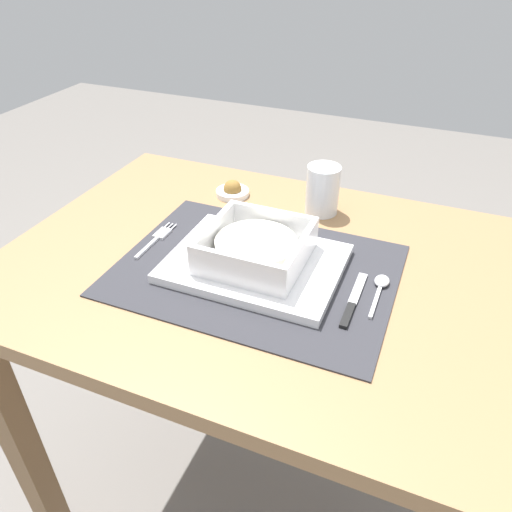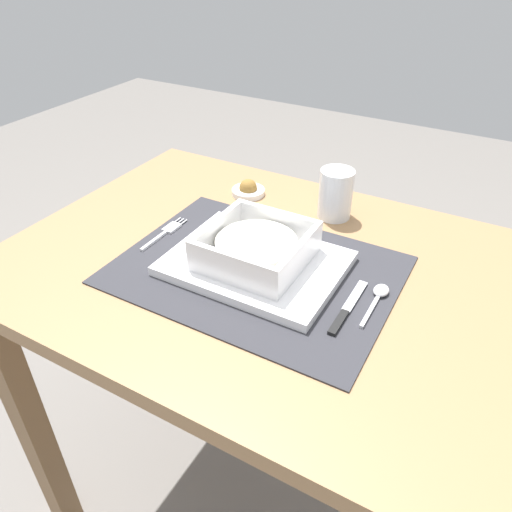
{
  "view_description": "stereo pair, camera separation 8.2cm",
  "coord_description": "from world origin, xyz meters",
  "px_view_note": "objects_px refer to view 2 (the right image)",
  "views": [
    {
      "loc": [
        0.24,
        -0.65,
        1.25
      ],
      "look_at": [
        -0.01,
        -0.03,
        0.79
      ],
      "focal_mm": 34.57,
      "sensor_mm": 36.0,
      "label": 1
    },
    {
      "loc": [
        0.32,
        -0.62,
        1.25
      ],
      "look_at": [
        -0.01,
        -0.03,
        0.79
      ],
      "focal_mm": 34.57,
      "sensor_mm": 36.0,
      "label": 2
    }
  ],
  "objects_px": {
    "spoon": "(379,295)",
    "condiment_saucer": "(248,190)",
    "porridge_bowl": "(256,249)",
    "dining_table": "(270,317)",
    "fork": "(167,231)",
    "drinking_glass": "(335,196)",
    "butter_knife": "(346,310)"
  },
  "relations": [
    {
      "from": "dining_table",
      "to": "spoon",
      "type": "height_order",
      "value": "spoon"
    },
    {
      "from": "fork",
      "to": "spoon",
      "type": "height_order",
      "value": "spoon"
    },
    {
      "from": "drinking_glass",
      "to": "dining_table",
      "type": "bearing_deg",
      "value": -98.22
    },
    {
      "from": "dining_table",
      "to": "drinking_glass",
      "type": "distance_m",
      "value": 0.27
    },
    {
      "from": "porridge_bowl",
      "to": "dining_table",
      "type": "bearing_deg",
      "value": 54.76
    },
    {
      "from": "dining_table",
      "to": "porridge_bowl",
      "type": "relative_size",
      "value": 5.68
    },
    {
      "from": "dining_table",
      "to": "spoon",
      "type": "distance_m",
      "value": 0.23
    },
    {
      "from": "dining_table",
      "to": "butter_knife",
      "type": "relative_size",
      "value": 6.72
    },
    {
      "from": "porridge_bowl",
      "to": "drinking_glass",
      "type": "relative_size",
      "value": 1.67
    },
    {
      "from": "fork",
      "to": "condiment_saucer",
      "type": "relative_size",
      "value": 1.8
    },
    {
      "from": "dining_table",
      "to": "butter_knife",
      "type": "distance_m",
      "value": 0.21
    },
    {
      "from": "porridge_bowl",
      "to": "fork",
      "type": "distance_m",
      "value": 0.21
    },
    {
      "from": "spoon",
      "to": "condiment_saucer",
      "type": "relative_size",
      "value": 1.55
    },
    {
      "from": "spoon",
      "to": "condiment_saucer",
      "type": "xyz_separation_m",
      "value": [
        -0.36,
        0.21,
        0.0
      ]
    },
    {
      "from": "spoon",
      "to": "condiment_saucer",
      "type": "bearing_deg",
      "value": 151.83
    },
    {
      "from": "drinking_glass",
      "to": "condiment_saucer",
      "type": "xyz_separation_m",
      "value": [
        -0.2,
        -0.0,
        -0.03
      ]
    },
    {
      "from": "fork",
      "to": "drinking_glass",
      "type": "distance_m",
      "value": 0.33
    },
    {
      "from": "drinking_glass",
      "to": "condiment_saucer",
      "type": "height_order",
      "value": "drinking_glass"
    },
    {
      "from": "drinking_glass",
      "to": "porridge_bowl",
      "type": "bearing_deg",
      "value": -101.43
    },
    {
      "from": "porridge_bowl",
      "to": "spoon",
      "type": "relative_size",
      "value": 1.51
    },
    {
      "from": "porridge_bowl",
      "to": "fork",
      "type": "bearing_deg",
      "value": 175.9
    },
    {
      "from": "fork",
      "to": "butter_knife",
      "type": "height_order",
      "value": "butter_knife"
    },
    {
      "from": "spoon",
      "to": "drinking_glass",
      "type": "bearing_deg",
      "value": 129.27
    },
    {
      "from": "porridge_bowl",
      "to": "fork",
      "type": "xyz_separation_m",
      "value": [
        -0.2,
        0.01,
        -0.04
      ]
    },
    {
      "from": "dining_table",
      "to": "fork",
      "type": "bearing_deg",
      "value": -177.55
    },
    {
      "from": "spoon",
      "to": "condiment_saucer",
      "type": "height_order",
      "value": "condiment_saucer"
    },
    {
      "from": "drinking_glass",
      "to": "butter_knife",
      "type": "bearing_deg",
      "value": -64.38
    },
    {
      "from": "fork",
      "to": "spoon",
      "type": "bearing_deg",
      "value": 1.14
    },
    {
      "from": "porridge_bowl",
      "to": "butter_knife",
      "type": "bearing_deg",
      "value": -10.81
    },
    {
      "from": "dining_table",
      "to": "fork",
      "type": "xyz_separation_m",
      "value": [
        -0.22,
        -0.01,
        0.13
      ]
    },
    {
      "from": "drinking_glass",
      "to": "fork",
      "type": "bearing_deg",
      "value": -138.82
    },
    {
      "from": "dining_table",
      "to": "drinking_glass",
      "type": "relative_size",
      "value": 9.5
    }
  ]
}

